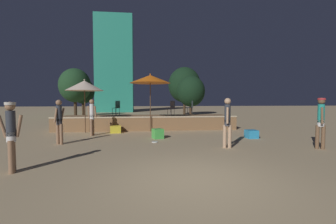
{
  "coord_description": "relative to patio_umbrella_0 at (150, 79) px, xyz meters",
  "views": [
    {
      "loc": [
        -1.11,
        -4.8,
        1.79
      ],
      "look_at": [
        0.0,
        5.38,
        1.24
      ],
      "focal_mm": 24.0,
      "sensor_mm": 36.0,
      "label": 1
    }
  ],
  "objects": [
    {
      "name": "ground_plane",
      "position": [
        0.73,
        -8.01,
        -2.97
      ],
      "size": [
        120.0,
        120.0,
        0.0
      ],
      "primitive_type": "plane",
      "color": "tan"
    },
    {
      "name": "wooden_deck",
      "position": [
        -0.19,
        1.54,
        -2.59
      ],
      "size": [
        10.75,
        2.86,
        0.85
      ],
      "color": "olive",
      "rests_on": "ground"
    },
    {
      "name": "patio_umbrella_0",
      "position": [
        0.0,
        0.0,
        0.0
      ],
      "size": [
        2.31,
        2.31,
        3.28
      ],
      "color": "brown",
      "rests_on": "ground"
    },
    {
      "name": "patio_umbrella_1",
      "position": [
        -3.57,
        -0.16,
        -0.4
      ],
      "size": [
        2.02,
        2.02,
        2.93
      ],
      "color": "brown",
      "rests_on": "ground"
    },
    {
      "name": "cube_seat_0",
      "position": [
        0.27,
        -2.41,
        -2.75
      ],
      "size": [
        0.57,
        0.57,
        0.45
      ],
      "rotation": [
        0.0,
        0.0,
        0.32
      ],
      "color": "#4CC651",
      "rests_on": "ground"
    },
    {
      "name": "cube_seat_1",
      "position": [
        4.66,
        -2.82,
        -2.78
      ],
      "size": [
        0.52,
        0.52,
        0.38
      ],
      "rotation": [
        0.0,
        0.0,
        0.06
      ],
      "color": "#2D9EDB",
      "rests_on": "ground"
    },
    {
      "name": "cube_seat_2",
      "position": [
        -1.92,
        -0.35,
        -2.78
      ],
      "size": [
        0.62,
        0.62,
        0.39
      ],
      "rotation": [
        0.0,
        0.0,
        0.11
      ],
      "color": "yellow",
      "rests_on": "ground"
    },
    {
      "name": "person_0",
      "position": [
        6.02,
        -5.33,
        -1.88
      ],
      "size": [
        0.37,
        0.56,
        1.88
      ],
      "rotation": [
        0.0,
        0.0,
        5.76
      ],
      "color": "brown",
      "rests_on": "ground"
    },
    {
      "name": "person_1",
      "position": [
        2.72,
        -4.77,
        -1.93
      ],
      "size": [
        0.3,
        0.49,
        1.87
      ],
      "rotation": [
        0.0,
        0.0,
        5.92
      ],
      "color": "tan",
      "rests_on": "ground"
    },
    {
      "name": "person_2",
      "position": [
        -3.62,
        -6.95,
        -1.98
      ],
      "size": [
        0.54,
        0.29,
        1.75
      ],
      "rotation": [
        0.0,
        0.0,
        1.88
      ],
      "color": "#997051",
      "rests_on": "ground"
    },
    {
      "name": "person_3",
      "position": [
        -3.77,
        -3.39,
        -1.98
      ],
      "size": [
        0.3,
        0.55,
        1.8
      ],
      "rotation": [
        0.0,
        0.0,
        2.73
      ],
      "color": "#997051",
      "rests_on": "ground"
    },
    {
      "name": "person_4",
      "position": [
        -2.97,
        -1.19,
        -1.96
      ],
      "size": [
        0.47,
        0.3,
        1.83
      ],
      "rotation": [
        0.0,
        0.0,
        1.37
      ],
      "color": "#997051",
      "rests_on": "ground"
    },
    {
      "name": "bistro_chair_0",
      "position": [
        1.39,
        1.28,
        -1.58
      ],
      "size": [
        0.47,
        0.47,
        0.9
      ],
      "rotation": [
        0.0,
        0.0,
        3.67
      ],
      "color": "#47474C",
      "rests_on": "wooden_deck"
    },
    {
      "name": "bistro_chair_1",
      "position": [
        -2.03,
        1.36,
        -1.58
      ],
      "size": [
        0.48,
        0.48,
        0.9
      ],
      "rotation": [
        0.0,
        0.0,
        3.98
      ],
      "color": "#1E4C47",
      "rests_on": "wooden_deck"
    },
    {
      "name": "bistro_chair_2",
      "position": [
        2.81,
        2.09,
        -1.58
      ],
      "size": [
        0.4,
        0.4,
        0.9
      ],
      "rotation": [
        0.0,
        0.0,
        4.68
      ],
      "color": "#2D3338",
      "rests_on": "wooden_deck"
    },
    {
      "name": "frisbee_disc",
      "position": [
        0.08,
        -3.4,
        -2.95
      ],
      "size": [
        0.26,
        0.26,
        0.03
      ],
      "color": "white",
      "rests_on": "ground"
    },
    {
      "name": "background_tree_0",
      "position": [
        4.41,
        13.3,
        0.59
      ],
      "size": [
        3.76,
        3.76,
        5.64
      ],
      "color": "#3D2B1C",
      "rests_on": "ground"
    },
    {
      "name": "background_tree_1",
      "position": [
        3.9,
        7.26,
        -0.4
      ],
      "size": [
        2.53,
        2.53,
        3.98
      ],
      "color": "#3D2B1C",
      "rests_on": "ground"
    },
    {
      "name": "background_tree_2",
      "position": [
        -6.73,
        8.99,
        0.17
      ],
      "size": [
        2.87,
        2.87,
        4.73
      ],
      "color": "#3D2B1C",
      "rests_on": "ground"
    },
    {
      "name": "background_tree_3",
      "position": [
        -7.23,
        13.64,
        -0.19
      ],
      "size": [
        2.58,
        2.58,
        4.22
      ],
      "color": "#3D2B1C",
      "rests_on": "ground"
    },
    {
      "name": "distant_building",
      "position": [
        -4.64,
        21.81,
        4.11
      ],
      "size": [
        5.46,
        3.31,
        14.17
      ],
      "color": "teal",
      "rests_on": "ground"
    }
  ]
}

